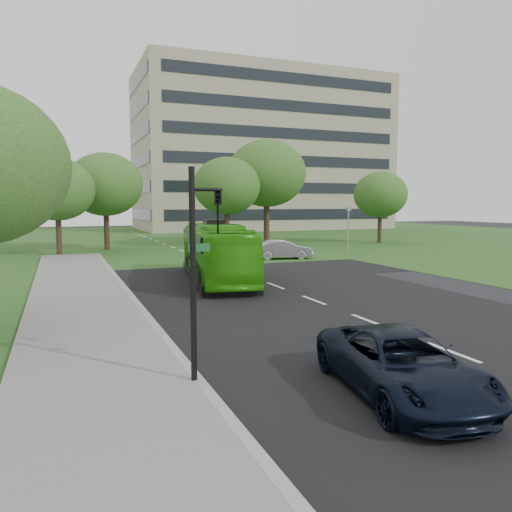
{
  "coord_description": "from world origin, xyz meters",
  "views": [
    {
      "loc": [
        -9.88,
        -16.37,
        4.05
      ],
      "look_at": [
        -1.24,
        5.47,
        1.6
      ],
      "focal_mm": 35.0,
      "sensor_mm": 36.0,
      "label": 1
    }
  ],
  "objects_px": {
    "tree_park_d": "(267,174)",
    "bus": "(217,253)",
    "tree_park_c": "(227,186)",
    "camera_pole": "(348,224)",
    "traffic_light": "(199,259)",
    "tree_park_a": "(57,189)",
    "suv": "(402,364)",
    "sedan": "(282,249)",
    "tree_park_e": "(380,195)",
    "tree_park_b": "(105,185)",
    "office_building": "(261,153)"
  },
  "relations": [
    {
      "from": "tree_park_d",
      "to": "bus",
      "type": "bearing_deg",
      "value": -118.87
    },
    {
      "from": "tree_park_c",
      "to": "tree_park_d",
      "type": "relative_size",
      "value": 0.81
    },
    {
      "from": "tree_park_c",
      "to": "camera_pole",
      "type": "distance_m",
      "value": 12.68
    },
    {
      "from": "tree_park_d",
      "to": "traffic_light",
      "type": "height_order",
      "value": "tree_park_d"
    },
    {
      "from": "tree_park_a",
      "to": "suv",
      "type": "relative_size",
      "value": 1.55
    },
    {
      "from": "suv",
      "to": "sedan",
      "type": "bearing_deg",
      "value": 79.6
    },
    {
      "from": "tree_park_d",
      "to": "suv",
      "type": "bearing_deg",
      "value": -108.77
    },
    {
      "from": "tree_park_c",
      "to": "bus",
      "type": "height_order",
      "value": "tree_park_c"
    },
    {
      "from": "tree_park_e",
      "to": "tree_park_a",
      "type": "bearing_deg",
      "value": -176.91
    },
    {
      "from": "bus",
      "to": "suv",
      "type": "relative_size",
      "value": 2.19
    },
    {
      "from": "tree_park_c",
      "to": "sedan",
      "type": "height_order",
      "value": "tree_park_c"
    },
    {
      "from": "suv",
      "to": "camera_pole",
      "type": "bearing_deg",
      "value": 68.83
    },
    {
      "from": "tree_park_e",
      "to": "sedan",
      "type": "distance_m",
      "value": 19.5
    },
    {
      "from": "tree_park_b",
      "to": "suv",
      "type": "height_order",
      "value": "tree_park_b"
    },
    {
      "from": "tree_park_c",
      "to": "sedan",
      "type": "bearing_deg",
      "value": -88.26
    },
    {
      "from": "office_building",
      "to": "traffic_light",
      "type": "height_order",
      "value": "office_building"
    },
    {
      "from": "traffic_light",
      "to": "tree_park_a",
      "type": "bearing_deg",
      "value": 107.13
    },
    {
      "from": "sedan",
      "to": "suv",
      "type": "distance_m",
      "value": 26.47
    },
    {
      "from": "tree_park_a",
      "to": "tree_park_e",
      "type": "height_order",
      "value": "tree_park_a"
    },
    {
      "from": "tree_park_c",
      "to": "tree_park_d",
      "type": "distance_m",
      "value": 5.25
    },
    {
      "from": "tree_park_c",
      "to": "traffic_light",
      "type": "bearing_deg",
      "value": -109.22
    },
    {
      "from": "office_building",
      "to": "sedan",
      "type": "xyz_separation_m",
      "value": [
        -16.53,
        -44.96,
        -11.78
      ]
    },
    {
      "from": "tree_park_c",
      "to": "suv",
      "type": "xyz_separation_m",
      "value": [
        -8.33,
        -36.9,
        -5.07
      ]
    },
    {
      "from": "tree_park_e",
      "to": "suv",
      "type": "xyz_separation_m",
      "value": [
        -24.62,
        -35.38,
        -4.34
      ]
    },
    {
      "from": "tree_park_c",
      "to": "sedan",
      "type": "distance_m",
      "value": 12.93
    },
    {
      "from": "tree_park_c",
      "to": "office_building",
      "type": "bearing_deg",
      "value": 62.93
    },
    {
      "from": "suv",
      "to": "office_building",
      "type": "bearing_deg",
      "value": 78.94
    },
    {
      "from": "tree_park_b",
      "to": "traffic_light",
      "type": "bearing_deg",
      "value": -91.74
    },
    {
      "from": "tree_park_b",
      "to": "tree_park_e",
      "type": "distance_m",
      "value": 27.41
    },
    {
      "from": "office_building",
      "to": "tree_park_a",
      "type": "xyz_separation_m",
      "value": [
        -31.87,
        -36.26,
        -7.31
      ]
    },
    {
      "from": "tree_park_b",
      "to": "tree_park_e",
      "type": "height_order",
      "value": "tree_park_b"
    },
    {
      "from": "tree_park_e",
      "to": "camera_pole",
      "type": "bearing_deg",
      "value": -137.29
    },
    {
      "from": "suv",
      "to": "tree_park_a",
      "type": "bearing_deg",
      "value": 109.92
    },
    {
      "from": "tree_park_c",
      "to": "camera_pole",
      "type": "height_order",
      "value": "tree_park_c"
    },
    {
      "from": "tree_park_a",
      "to": "suv",
      "type": "height_order",
      "value": "tree_park_a"
    },
    {
      "from": "tree_park_d",
      "to": "bus",
      "type": "relative_size",
      "value": 0.97
    },
    {
      "from": "suv",
      "to": "traffic_light",
      "type": "distance_m",
      "value": 4.87
    },
    {
      "from": "tree_park_d",
      "to": "suv",
      "type": "distance_m",
      "value": 41.25
    },
    {
      "from": "tree_park_c",
      "to": "sedan",
      "type": "xyz_separation_m",
      "value": [
        0.36,
        -11.9,
        -5.04
      ]
    },
    {
      "from": "bus",
      "to": "tree_park_a",
      "type": "bearing_deg",
      "value": 123.23
    },
    {
      "from": "tree_park_c",
      "to": "tree_park_d",
      "type": "xyz_separation_m",
      "value": [
        4.78,
        1.68,
        1.36
      ]
    },
    {
      "from": "sedan",
      "to": "tree_park_e",
      "type": "bearing_deg",
      "value": -47.38
    },
    {
      "from": "tree_park_a",
      "to": "camera_pole",
      "type": "height_order",
      "value": "tree_park_a"
    },
    {
      "from": "tree_park_a",
      "to": "bus",
      "type": "distance_m",
      "value": 18.98
    },
    {
      "from": "tree_park_e",
      "to": "bus",
      "type": "bearing_deg",
      "value": -141.65
    },
    {
      "from": "suv",
      "to": "camera_pole",
      "type": "distance_m",
      "value": 31.23
    },
    {
      "from": "bus",
      "to": "camera_pole",
      "type": "height_order",
      "value": "camera_pole"
    },
    {
      "from": "tree_park_d",
      "to": "traffic_light",
      "type": "bearing_deg",
      "value": -114.89
    },
    {
      "from": "bus",
      "to": "suv",
      "type": "xyz_separation_m",
      "value": [
        -1.09,
        -16.76,
        -0.82
      ]
    },
    {
      "from": "bus",
      "to": "sedan",
      "type": "distance_m",
      "value": 11.24
    }
  ]
}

